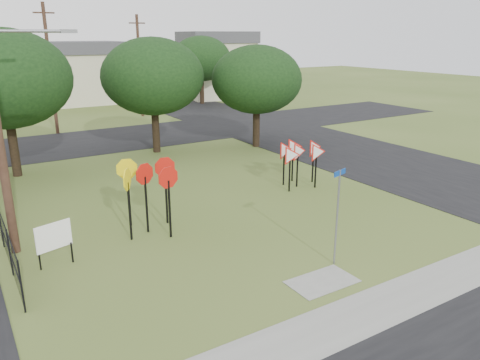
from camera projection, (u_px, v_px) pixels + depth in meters
name	position (u px, v px, depth m)	size (l,w,h in m)	color
ground	(274.00, 251.00, 15.58)	(140.00, 140.00, 0.00)	#425821
sidewalk	(368.00, 311.00, 12.18)	(30.00, 1.60, 0.02)	gray
planting_strip	(406.00, 335.00, 11.21)	(30.00, 0.80, 0.02)	#425821
street_right	(334.00, 148.00, 29.74)	(8.00, 50.00, 0.02)	black
street_far	(101.00, 140.00, 31.78)	(60.00, 8.00, 0.02)	black
curb_pad	(322.00, 282.00, 13.64)	(2.00, 1.20, 0.02)	gray
street_name_sign	(337.00, 212.00, 14.21)	(0.61, 0.20, 3.07)	gray
stop_sign_cluster	(147.00, 181.00, 16.60)	(2.34, 2.01, 2.62)	black
yield_sign_cluster	(299.00, 153.00, 21.86)	(2.80, 1.61, 2.19)	black
info_board	(54.00, 238.00, 14.31)	(1.11, 0.36, 1.44)	black
far_pole_a	(50.00, 69.00, 32.64)	(1.40, 0.24, 9.00)	#472E20
far_pole_b	(140.00, 66.00, 39.99)	(1.40, 0.24, 8.50)	#472E20
house_mid	(82.00, 72.00, 49.06)	(8.40, 8.40, 6.20)	beige
house_right	(217.00, 64.00, 52.74)	(8.30, 8.30, 7.20)	beige
tree_near_left	(4.00, 79.00, 22.44)	(6.40, 6.40, 7.27)	black
tree_near_mid	(153.00, 77.00, 27.39)	(6.00, 6.00, 6.80)	black
tree_near_right	(257.00, 80.00, 28.89)	(5.60, 5.60, 6.33)	black
tree_far_right	(201.00, 59.00, 47.22)	(6.00, 6.00, 6.80)	black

